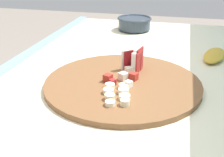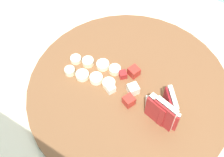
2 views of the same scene
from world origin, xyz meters
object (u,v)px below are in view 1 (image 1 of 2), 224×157
object	(u,v)px
banana_slice_rows	(117,93)
banana_peel	(214,55)
cutting_board	(124,84)
apple_dice_pile	(123,77)
ceramic_bowl	(134,23)
apple_wedge_fan	(136,60)

from	to	relation	value
banana_slice_rows	banana_peel	world-z (taller)	banana_slice_rows
cutting_board	apple_dice_pile	xyz separation A→B (m)	(-0.01, -0.00, 0.02)
ceramic_bowl	banana_slice_rows	bearing A→B (deg)	6.43
apple_dice_pile	banana_peel	bearing A→B (deg)	137.06
apple_wedge_fan	banana_slice_rows	xyz separation A→B (m)	(0.18, -0.02, -0.02)
apple_dice_pile	banana_slice_rows	size ratio (longest dim) A/B	0.91
apple_dice_pile	banana_peel	size ratio (longest dim) A/B	0.66
cutting_board	banana_peel	distance (m)	0.39
banana_slice_rows	cutting_board	bearing A→B (deg)	-179.04
apple_dice_pile	ceramic_bowl	world-z (taller)	ceramic_bowl
ceramic_bowl	banana_peel	size ratio (longest dim) A/B	0.93
cutting_board	ceramic_bowl	xyz separation A→B (m)	(-0.60, -0.08, 0.03)
ceramic_bowl	apple_wedge_fan	bearing A→B (deg)	10.55
apple_dice_pile	banana_slice_rows	world-z (taller)	apple_dice_pile
apple_dice_pile	ceramic_bowl	size ratio (longest dim) A/B	0.71
banana_slice_rows	ceramic_bowl	size ratio (longest dim) A/B	0.77
apple_wedge_fan	apple_dice_pile	size ratio (longest dim) A/B	0.63
banana_peel	apple_dice_pile	bearing A→B (deg)	-42.94
apple_dice_pile	banana_slice_rows	distance (m)	0.10
apple_dice_pile	cutting_board	bearing A→B (deg)	29.05
apple_wedge_fan	ceramic_bowl	world-z (taller)	apple_wedge_fan
cutting_board	ceramic_bowl	size ratio (longest dim) A/B	2.74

